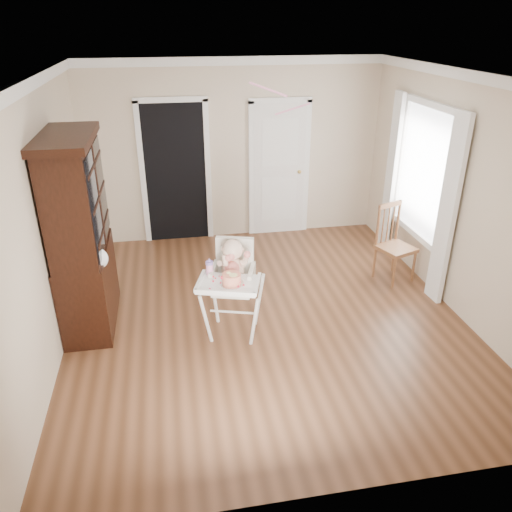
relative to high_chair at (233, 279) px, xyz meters
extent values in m
plane|color=#52311C|center=(0.42, 0.29, -0.68)|extent=(5.00, 5.00, 0.00)
plane|color=white|center=(0.42, 0.29, 2.02)|extent=(5.00, 5.00, 0.00)
plane|color=beige|center=(0.42, 2.79, 0.67)|extent=(4.50, 0.00, 4.50)
plane|color=beige|center=(-1.83, 0.29, 0.67)|extent=(0.00, 5.00, 5.00)
plane|color=beige|center=(2.67, 0.29, 0.67)|extent=(0.00, 5.00, 5.00)
cube|color=black|center=(-0.48, 2.78, 0.37)|extent=(0.90, 0.03, 2.10)
cube|color=white|center=(-0.97, 2.77, 0.37)|extent=(0.08, 0.05, 2.18)
cube|color=white|center=(0.01, 2.77, 0.37)|extent=(0.08, 0.05, 2.18)
cube|color=white|center=(-0.48, 2.77, 1.46)|extent=(1.06, 0.05, 0.08)
cube|color=white|center=(1.12, 2.77, 0.34)|extent=(0.80, 0.05, 2.05)
cube|color=white|center=(0.68, 2.77, 0.34)|extent=(0.08, 0.05, 2.13)
cube|color=white|center=(1.56, 2.77, 0.34)|extent=(0.08, 0.05, 2.13)
sphere|color=gold|center=(1.44, 2.73, 0.32)|extent=(0.06, 0.06, 0.06)
cube|color=white|center=(2.65, 1.09, 0.72)|extent=(0.02, 1.20, 1.60)
cube|color=white|center=(2.63, 1.09, 1.56)|extent=(0.06, 1.36, 0.08)
cube|color=white|center=(2.57, 0.31, 0.47)|extent=(0.08, 0.28, 2.30)
cube|color=white|center=(2.57, 1.87, 0.47)|extent=(0.08, 0.28, 2.30)
cylinder|color=white|center=(-0.31, -0.14, -0.39)|extent=(0.16, 0.11, 0.64)
cylinder|color=white|center=(0.18, -0.29, -0.39)|extent=(0.11, 0.16, 0.64)
cylinder|color=white|center=(-0.18, 0.31, -0.39)|extent=(0.11, 0.16, 0.64)
cylinder|color=white|center=(0.32, 0.16, -0.39)|extent=(0.16, 0.11, 0.64)
cylinder|color=white|center=(-0.01, -0.05, -0.38)|extent=(0.48, 0.17, 0.03)
cube|color=silver|center=(0.00, 0.01, -0.09)|extent=(0.50, 0.49, 0.09)
cube|color=silver|center=(-0.19, 0.07, 0.03)|extent=(0.15, 0.36, 0.19)
cube|color=silver|center=(0.20, -0.05, 0.03)|extent=(0.15, 0.36, 0.19)
cube|color=silver|center=(0.05, 0.18, 0.16)|extent=(0.41, 0.18, 0.47)
cube|color=white|center=(-0.07, -0.24, 0.07)|extent=(0.70, 0.59, 0.03)
cube|color=white|center=(-0.13, -0.44, 0.09)|extent=(0.58, 0.21, 0.04)
ellipsoid|color=beige|center=(0.01, 0.04, 0.07)|extent=(0.30, 0.26, 0.31)
sphere|color=beige|center=(0.01, 0.04, 0.33)|extent=(0.27, 0.27, 0.22)
sphere|color=red|center=(-0.01, -0.02, 0.14)|extent=(0.16, 0.16, 0.16)
sphere|color=red|center=(-0.04, -0.04, 0.28)|extent=(0.08, 0.08, 0.08)
sphere|color=red|center=(0.15, -0.09, 0.32)|extent=(0.07, 0.07, 0.07)
cylinder|color=silver|center=(-0.04, -0.26, 0.09)|extent=(0.25, 0.25, 0.01)
cylinder|color=red|center=(-0.04, -0.26, 0.15)|extent=(0.19, 0.19, 0.10)
cylinder|color=#F2E08C|center=(-0.03, -0.29, 0.19)|extent=(0.09, 0.09, 0.02)
cylinder|color=pink|center=(-0.24, -0.02, 0.15)|extent=(0.07, 0.07, 0.12)
cylinder|color=#8268B6|center=(-0.24, -0.02, 0.22)|extent=(0.08, 0.08, 0.03)
cone|color=#8268B6|center=(-0.24, -0.02, 0.26)|extent=(0.03, 0.03, 0.04)
cube|color=black|center=(-1.57, 0.55, -0.23)|extent=(0.50, 1.20, 0.90)
cube|color=black|center=(-1.57, 0.55, 0.82)|extent=(0.46, 1.20, 1.20)
cube|color=black|center=(-1.33, 0.25, 0.82)|extent=(0.02, 0.52, 1.05)
cube|color=black|center=(-1.33, 0.85, 0.82)|extent=(0.02, 0.52, 1.05)
cube|color=black|center=(-1.57, 0.55, 1.44)|extent=(0.54, 1.28, 0.08)
ellipsoid|color=white|center=(-1.37, 0.20, 0.27)|extent=(0.20, 0.16, 0.22)
cube|color=brown|center=(2.28, 0.88, -0.23)|extent=(0.54, 0.54, 0.05)
cylinder|color=brown|center=(2.18, 0.64, -0.46)|extent=(0.04, 0.04, 0.45)
cylinder|color=brown|center=(2.52, 0.77, -0.46)|extent=(0.04, 0.04, 0.45)
cylinder|color=brown|center=(2.05, 0.98, -0.46)|extent=(0.04, 0.04, 0.45)
cylinder|color=brown|center=(2.39, 1.11, -0.46)|extent=(0.04, 0.04, 0.45)
cylinder|color=brown|center=(2.05, 0.99, 0.06)|extent=(0.04, 0.04, 0.58)
cylinder|color=brown|center=(2.38, 1.12, 0.06)|extent=(0.04, 0.04, 0.58)
cube|color=brown|center=(2.22, 1.05, 0.32)|extent=(0.37, 0.17, 0.06)
camera|label=1|loc=(-0.59, -4.64, 2.53)|focal=35.00mm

